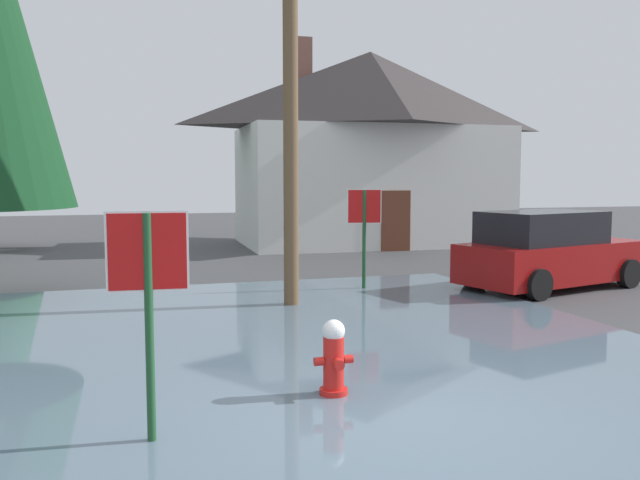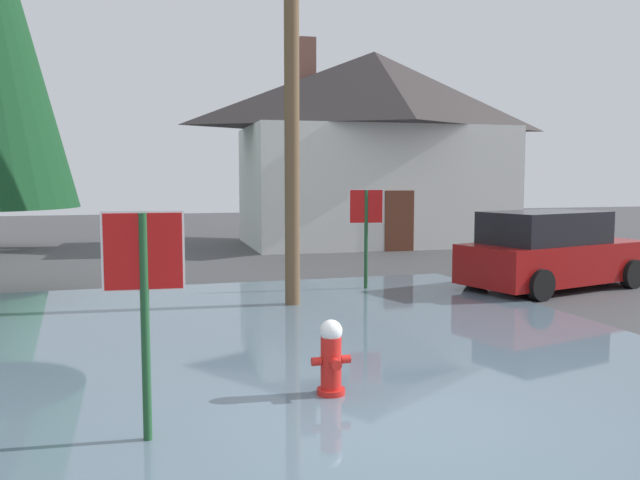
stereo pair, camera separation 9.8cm
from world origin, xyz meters
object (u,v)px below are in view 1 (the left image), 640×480
Objects in this scene: stop_sign_near at (148,280)px; house at (370,145)px; stop_sign_far at (364,218)px; parked_car at (549,252)px; fire_hydrant at (334,360)px; utility_pole at (290,50)px.

stop_sign_near is 0.21× the size of house.
stop_sign_far is 4.14m from parked_car.
fire_hydrant is at bearing 20.77° from stop_sign_near.
house is at bearing 67.52° from fire_hydrant.
house reaches higher than fire_hydrant.
utility_pole reaches higher than fire_hydrant.
utility_pole reaches higher than stop_sign_far.
utility_pole is 4.18× the size of stop_sign_far.
utility_pole is (2.90, 6.04, 3.23)m from stop_sign_near.
fire_hydrant is 7.30m from stop_sign_far.
house is at bearing 90.69° from parked_car.
house is (5.80, 10.88, -1.16)m from utility_pole.
utility_pole is 7.13m from parked_car.
house is (3.82, 9.54, 2.04)m from stop_sign_far.
stop_sign_near is at bearing -117.19° from house.
utility_pole reaches higher than parked_car.
utility_pole is 3.99m from stop_sign_far.
fire_hydrant is at bearing -99.58° from utility_pole.
stop_sign_near is 0.23× the size of utility_pole.
house reaches higher than stop_sign_far.
stop_sign_near is 8.84m from stop_sign_far.
utility_pole is at bearing 80.42° from fire_hydrant.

